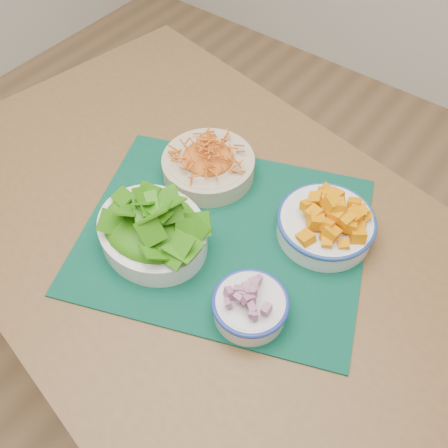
% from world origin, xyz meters
% --- Properties ---
extents(ground, '(4.00, 4.00, 0.00)m').
position_xyz_m(ground, '(0.00, 0.00, 0.00)').
color(ground, '#9F764D').
rests_on(ground, ground).
extents(table, '(1.37, 1.04, 0.75)m').
position_xyz_m(table, '(0.05, 0.29, 0.66)').
color(table, brown).
rests_on(table, ground).
extents(placemat, '(0.68, 0.62, 0.00)m').
position_xyz_m(placemat, '(0.12, 0.29, 0.75)').
color(placemat, '#033023').
rests_on(placemat, table).
extents(carrot_bowl, '(0.22, 0.22, 0.07)m').
position_xyz_m(carrot_bowl, '(-0.00, 0.40, 0.79)').
color(carrot_bowl, beige).
rests_on(carrot_bowl, placemat).
extents(squash_bowl, '(0.23, 0.23, 0.10)m').
position_xyz_m(squash_bowl, '(0.28, 0.41, 0.80)').
color(squash_bowl, white).
rests_on(squash_bowl, placemat).
extents(lettuce_bowl, '(0.26, 0.23, 0.11)m').
position_xyz_m(lettuce_bowl, '(0.03, 0.19, 0.81)').
color(lettuce_bowl, white).
rests_on(lettuce_bowl, placemat).
extents(onion_bowl, '(0.14, 0.14, 0.07)m').
position_xyz_m(onion_bowl, '(0.27, 0.18, 0.79)').
color(onion_bowl, silver).
rests_on(onion_bowl, placemat).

